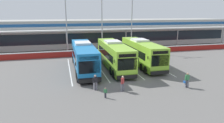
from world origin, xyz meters
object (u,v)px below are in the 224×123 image
(coach_bus_left_centre, at_px, (114,56))
(pedestrian_with_handbag, at_px, (187,80))
(pedestrian_in_dark_coat, at_px, (123,83))
(lamp_post_centre, at_px, (102,20))
(lamp_post_west, at_px, (66,20))
(pedestrian_child, at_px, (105,92))
(coach_bus_leftmost, at_px, (84,58))
(lamp_post_east, at_px, (132,20))
(coach_bus_centre, at_px, (141,53))
(pedestrian_near_bin, at_px, (95,82))

(coach_bus_left_centre, relative_size, pedestrian_with_handbag, 7.51)
(coach_bus_left_centre, height_order, pedestrian_in_dark_coat, coach_bus_left_centre)
(coach_bus_left_centre, height_order, pedestrian_with_handbag, coach_bus_left_centre)
(pedestrian_with_handbag, distance_m, lamp_post_centre, 21.71)
(coach_bus_left_centre, distance_m, lamp_post_west, 14.06)
(coach_bus_left_centre, relative_size, pedestrian_child, 12.12)
(coach_bus_leftmost, height_order, lamp_post_centre, lamp_post_centre)
(pedestrian_child, bearing_deg, lamp_post_east, 64.47)
(coach_bus_leftmost, height_order, coach_bus_centre, same)
(pedestrian_with_handbag, bearing_deg, pedestrian_near_bin, 169.88)
(pedestrian_in_dark_coat, height_order, lamp_post_east, lamp_post_east)
(coach_bus_leftmost, relative_size, coach_bus_left_centre, 1.00)
(lamp_post_east, bearing_deg, pedestrian_child, -115.53)
(pedestrian_near_bin, relative_size, lamp_post_west, 0.15)
(coach_bus_leftmost, xyz_separation_m, coach_bus_centre, (8.76, 0.88, 0.00))
(lamp_post_east, bearing_deg, coach_bus_centre, -101.10)
(pedestrian_child, relative_size, pedestrian_near_bin, 0.62)
(lamp_post_west, bearing_deg, pedestrian_with_handbag, -61.51)
(pedestrian_child, xyz_separation_m, pedestrian_near_bin, (-0.58, 2.17, 0.33))
(coach_bus_left_centre, relative_size, lamp_post_centre, 1.11)
(coach_bus_leftmost, distance_m, pedestrian_child, 9.76)
(coach_bus_centre, xyz_separation_m, pedestrian_in_dark_coat, (-5.87, -9.37, -0.91))
(coach_bus_left_centre, xyz_separation_m, pedestrian_child, (-3.45, -9.85, -1.24))
(pedestrian_with_handbag, height_order, pedestrian_near_bin, same)
(lamp_post_east, bearing_deg, coach_bus_left_centre, -120.70)
(pedestrian_with_handbag, height_order, lamp_post_west, lamp_post_west)
(pedestrian_with_handbag, relative_size, pedestrian_child, 1.61)
(coach_bus_left_centre, bearing_deg, coach_bus_leftmost, -177.21)
(coach_bus_leftmost, relative_size, lamp_post_east, 1.11)
(pedestrian_in_dark_coat, xyz_separation_m, lamp_post_centre, (1.95, 19.76, 5.42))
(coach_bus_centre, height_order, pedestrian_near_bin, coach_bus_centre)
(lamp_post_west, distance_m, lamp_post_centre, 6.64)
(lamp_post_centre, bearing_deg, coach_bus_left_centre, -92.68)
(coach_bus_centre, xyz_separation_m, lamp_post_west, (-10.51, 11.18, 4.50))
(lamp_post_centre, distance_m, lamp_post_east, 5.91)
(lamp_post_centre, bearing_deg, lamp_post_west, 173.10)
(coach_bus_left_centre, height_order, coach_bus_centre, same)
(pedestrian_near_bin, height_order, lamp_post_west, lamp_post_west)
(pedestrian_in_dark_coat, distance_m, pedestrian_child, 2.34)
(coach_bus_leftmost, bearing_deg, coach_bus_left_centre, 2.79)
(pedestrian_child, height_order, lamp_post_west, lamp_post_west)
(pedestrian_near_bin, bearing_deg, coach_bus_left_centre, 62.30)
(pedestrian_child, relative_size, lamp_post_west, 0.09)
(pedestrian_child, xyz_separation_m, lamp_post_east, (9.87, 20.67, 5.75))
(coach_bus_left_centre, distance_m, coach_bus_centre, 4.49)
(coach_bus_left_centre, height_order, pedestrian_child, coach_bus_left_centre)
(pedestrian_with_handbag, distance_m, pedestrian_child, 8.92)
(coach_bus_leftmost, xyz_separation_m, pedestrian_in_dark_coat, (2.89, -8.49, -0.91))
(coach_bus_leftmost, xyz_separation_m, lamp_post_west, (-1.74, 12.06, 4.50))
(pedestrian_near_bin, bearing_deg, lamp_post_west, 95.96)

